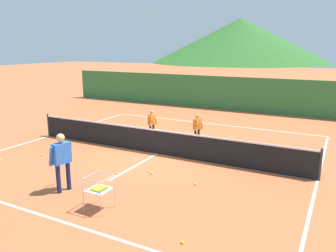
{
  "coord_description": "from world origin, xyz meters",
  "views": [
    {
      "loc": [
        6.2,
        -10.89,
        4.09
      ],
      "look_at": [
        0.36,
        0.24,
        1.1
      ],
      "focal_mm": 35.98,
      "sensor_mm": 36.0,
      "label": 1
    }
  ],
  "objects_px": {
    "tennis_ball_0": "(182,242)",
    "tennis_ball_2": "(118,173)",
    "tennis_ball_8": "(0,160)",
    "student_0": "(152,121)",
    "tennis_net": "(157,141)",
    "tennis_ball_5": "(152,173)",
    "student_1": "(197,126)",
    "tennis_ball_7": "(93,151)",
    "tennis_ball_4": "(149,172)",
    "tennis_ball_3": "(195,184)",
    "tennis_ball_1": "(41,155)",
    "instructor": "(62,157)",
    "ball_cart": "(99,188)"
  },
  "relations": [
    {
      "from": "tennis_net",
      "to": "tennis_ball_1",
      "type": "xyz_separation_m",
      "value": [
        -3.79,
        -2.31,
        -0.47
      ]
    },
    {
      "from": "student_1",
      "to": "tennis_ball_0",
      "type": "bearing_deg",
      "value": -69.43
    },
    {
      "from": "student_1",
      "to": "tennis_ball_5",
      "type": "distance_m",
      "value": 4.05
    },
    {
      "from": "student_0",
      "to": "tennis_ball_4",
      "type": "bearing_deg",
      "value": -60.83
    },
    {
      "from": "tennis_ball_8",
      "to": "student_0",
      "type": "bearing_deg",
      "value": 57.83
    },
    {
      "from": "tennis_ball_3",
      "to": "tennis_ball_7",
      "type": "relative_size",
      "value": 1.0
    },
    {
      "from": "tennis_net",
      "to": "student_1",
      "type": "relative_size",
      "value": 8.95
    },
    {
      "from": "tennis_ball_7",
      "to": "tennis_ball_2",
      "type": "bearing_deg",
      "value": -33.38
    },
    {
      "from": "tennis_ball_3",
      "to": "tennis_ball_7",
      "type": "distance_m",
      "value": 5.0
    },
    {
      "from": "tennis_net",
      "to": "tennis_ball_0",
      "type": "height_order",
      "value": "tennis_net"
    },
    {
      "from": "tennis_ball_4",
      "to": "tennis_ball_8",
      "type": "xyz_separation_m",
      "value": [
        -5.44,
        -1.53,
        0.0
      ]
    },
    {
      "from": "student_1",
      "to": "tennis_net",
      "type": "bearing_deg",
      "value": -112.79
    },
    {
      "from": "instructor",
      "to": "student_0",
      "type": "height_order",
      "value": "instructor"
    },
    {
      "from": "tennis_net",
      "to": "tennis_ball_3",
      "type": "relative_size",
      "value": 171.99
    },
    {
      "from": "student_1",
      "to": "tennis_ball_2",
      "type": "height_order",
      "value": "student_1"
    },
    {
      "from": "tennis_ball_2",
      "to": "tennis_ball_4",
      "type": "bearing_deg",
      "value": 35.93
    },
    {
      "from": "ball_cart",
      "to": "tennis_ball_1",
      "type": "relative_size",
      "value": 13.22
    },
    {
      "from": "student_1",
      "to": "tennis_ball_2",
      "type": "distance_m",
      "value": 4.65
    },
    {
      "from": "tennis_ball_5",
      "to": "instructor",
      "type": "bearing_deg",
      "value": -125.16
    },
    {
      "from": "tennis_ball_0",
      "to": "tennis_ball_8",
      "type": "relative_size",
      "value": 1.0
    },
    {
      "from": "student_1",
      "to": "tennis_ball_4",
      "type": "height_order",
      "value": "student_1"
    },
    {
      "from": "student_1",
      "to": "tennis_ball_7",
      "type": "xyz_separation_m",
      "value": [
        -3.18,
        -3.0,
        -0.75
      ]
    },
    {
      "from": "student_1",
      "to": "tennis_ball_3",
      "type": "height_order",
      "value": "student_1"
    },
    {
      "from": "ball_cart",
      "to": "tennis_ball_1",
      "type": "bearing_deg",
      "value": 153.33
    },
    {
      "from": "instructor",
      "to": "tennis_ball_4",
      "type": "relative_size",
      "value": 25.26
    },
    {
      "from": "student_1",
      "to": "tennis_ball_2",
      "type": "xyz_separation_m",
      "value": [
        -0.91,
        -4.49,
        -0.75
      ]
    },
    {
      "from": "instructor",
      "to": "tennis_ball_2",
      "type": "xyz_separation_m",
      "value": [
        0.61,
        1.77,
        -1.0
      ]
    },
    {
      "from": "tennis_ball_1",
      "to": "instructor",
      "type": "bearing_deg",
      "value": -32.21
    },
    {
      "from": "tennis_net",
      "to": "tennis_ball_3",
      "type": "height_order",
      "value": "tennis_net"
    },
    {
      "from": "student_0",
      "to": "ball_cart",
      "type": "height_order",
      "value": "student_0"
    },
    {
      "from": "tennis_ball_1",
      "to": "tennis_ball_4",
      "type": "xyz_separation_m",
      "value": [
        4.56,
        0.43,
        0.0
      ]
    },
    {
      "from": "tennis_ball_1",
      "to": "tennis_ball_4",
      "type": "distance_m",
      "value": 4.58
    },
    {
      "from": "tennis_net",
      "to": "tennis_ball_0",
      "type": "distance_m",
      "value": 6.21
    },
    {
      "from": "student_0",
      "to": "tennis_ball_3",
      "type": "bearing_deg",
      "value": -46.05
    },
    {
      "from": "tennis_net",
      "to": "tennis_ball_1",
      "type": "bearing_deg",
      "value": -148.64
    },
    {
      "from": "student_0",
      "to": "tennis_ball_4",
      "type": "relative_size",
      "value": 19.07
    },
    {
      "from": "tennis_net",
      "to": "tennis_ball_7",
      "type": "bearing_deg",
      "value": -156.92
    },
    {
      "from": "tennis_ball_3",
      "to": "tennis_ball_5",
      "type": "height_order",
      "value": "same"
    },
    {
      "from": "tennis_ball_1",
      "to": "tennis_ball_4",
      "type": "bearing_deg",
      "value": 5.34
    },
    {
      "from": "tennis_ball_0",
      "to": "tennis_ball_2",
      "type": "bearing_deg",
      "value": 143.88
    },
    {
      "from": "tennis_net",
      "to": "tennis_ball_2",
      "type": "distance_m",
      "value": 2.54
    },
    {
      "from": "instructor",
      "to": "tennis_ball_1",
      "type": "distance_m",
      "value": 3.8
    },
    {
      "from": "tennis_ball_3",
      "to": "tennis_ball_8",
      "type": "bearing_deg",
      "value": -169.84
    },
    {
      "from": "instructor",
      "to": "tennis_ball_0",
      "type": "bearing_deg",
      "value": -11.34
    },
    {
      "from": "ball_cart",
      "to": "tennis_ball_4",
      "type": "distance_m",
      "value": 2.87
    },
    {
      "from": "instructor",
      "to": "tennis_ball_8",
      "type": "bearing_deg",
      "value": 167.87
    },
    {
      "from": "instructor",
      "to": "tennis_ball_5",
      "type": "bearing_deg",
      "value": 54.84
    },
    {
      "from": "tennis_ball_2",
      "to": "tennis_ball_5",
      "type": "xyz_separation_m",
      "value": [
        1.0,
        0.51,
        0.0
      ]
    },
    {
      "from": "tennis_ball_0",
      "to": "tennis_ball_4",
      "type": "xyz_separation_m",
      "value": [
        -2.73,
        3.22,
        0.0
      ]
    },
    {
      "from": "tennis_net",
      "to": "tennis_ball_5",
      "type": "distance_m",
      "value": 2.24
    }
  ]
}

